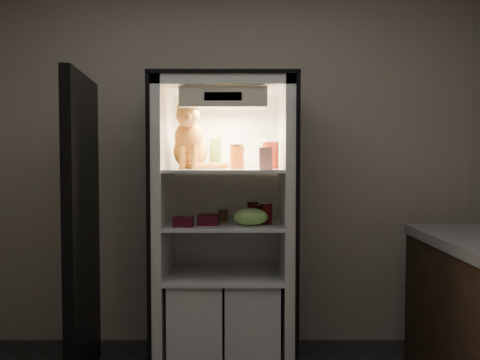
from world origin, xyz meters
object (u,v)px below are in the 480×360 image
object	(u,v)px
pepper_jar	(270,154)
berry_box_left	(183,222)
cream_carton	(265,158)
soda_can_b	(259,213)
salsa_jar	(237,156)
soda_can_a	(253,211)
refrigerator	(225,244)
grape_bag	(251,217)
berry_box_right	(208,220)
parmesan_shaker	(216,153)
mayo_tub	(238,158)
soda_can_c	(267,213)
tabby_cat	(190,143)
condiment_jar	(223,215)

from	to	relation	value
pepper_jar	berry_box_left	bearing A→B (deg)	-159.58
cream_carton	soda_can_b	size ratio (longest dim) A/B	1.15
salsa_jar	soda_can_a	size ratio (longest dim) A/B	1.15
refrigerator	cream_carton	distance (m)	0.67
cream_carton	grape_bag	bearing A→B (deg)	142.62
soda_can_a	salsa_jar	bearing A→B (deg)	-140.26
salsa_jar	berry_box_right	size ratio (longest dim) A/B	1.22
berry_box_left	refrigerator	bearing A→B (deg)	43.45
parmesan_shaker	berry_box_left	xyz separation A→B (m)	(-0.19, -0.27, -0.42)
pepper_jar	berry_box_right	world-z (taller)	pepper_jar
soda_can_a	pepper_jar	bearing A→B (deg)	-19.65
soda_can_b	berry_box_right	bearing A→B (deg)	-157.46
cream_carton	parmesan_shaker	bearing A→B (deg)	137.52
cream_carton	grape_bag	distance (m)	0.38
pepper_jar	soda_can_a	size ratio (longest dim) A/B	1.37
mayo_tub	grape_bag	distance (m)	0.45
parmesan_shaker	berry_box_left	size ratio (longest dim) A/B	1.69
cream_carton	soda_can_c	xyz separation A→B (m)	(0.02, 0.14, -0.35)
mayo_tub	berry_box_right	xyz separation A→B (m)	(-0.19, -0.22, -0.38)
berry_box_right	grape_bag	bearing A→B (deg)	-5.60
refrigerator	pepper_jar	distance (m)	0.66
pepper_jar	cream_carton	distance (m)	0.23
soda_can_c	berry_box_right	bearing A→B (deg)	-173.24
pepper_jar	cream_carton	size ratio (longest dim) A/B	1.38
cream_carton	tabby_cat	bearing A→B (deg)	156.57
soda_can_a	soda_can_c	bearing A→B (deg)	-56.51
parmesan_shaker	condiment_jar	distance (m)	0.41
salsa_jar	soda_can_a	xyz separation A→B (m)	(0.10, 0.09, -0.36)
parmesan_shaker	soda_can_c	xyz separation A→B (m)	(0.33, -0.15, -0.38)
tabby_cat	parmesan_shaker	distance (m)	0.19
cream_carton	condiment_jar	bearing A→B (deg)	132.94
pepper_jar	soda_can_a	bearing A→B (deg)	160.35
berry_box_right	soda_can_b	bearing A→B (deg)	22.54
tabby_cat	soda_can_a	bearing A→B (deg)	7.85
soda_can_b	berry_box_left	xyz separation A→B (m)	(-0.47, -0.21, -0.03)
salsa_jar	condiment_jar	distance (m)	0.41
refrigerator	soda_can_a	size ratio (longest dim) A/B	13.93
tabby_cat	pepper_jar	bearing A→B (deg)	1.65
tabby_cat	cream_carton	size ratio (longest dim) A/B	3.34
pepper_jar	soda_can_b	bearing A→B (deg)	178.11
tabby_cat	grape_bag	bearing A→B (deg)	-20.15
salsa_jar	grape_bag	size ratio (longest dim) A/B	0.72
pepper_jar	condiment_jar	xyz separation A→B (m)	(-0.31, 0.06, -0.40)
tabby_cat	berry_box_left	distance (m)	0.52
soda_can_b	refrigerator	bearing A→B (deg)	172.28
soda_can_c	condiment_jar	distance (m)	0.32
refrigerator	mayo_tub	size ratio (longest dim) A/B	14.28
soda_can_c	refrigerator	bearing A→B (deg)	155.88
refrigerator	berry_box_right	bearing A→B (deg)	-121.99
mayo_tub	pepper_jar	xyz separation A→B (m)	(0.21, -0.09, 0.03)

